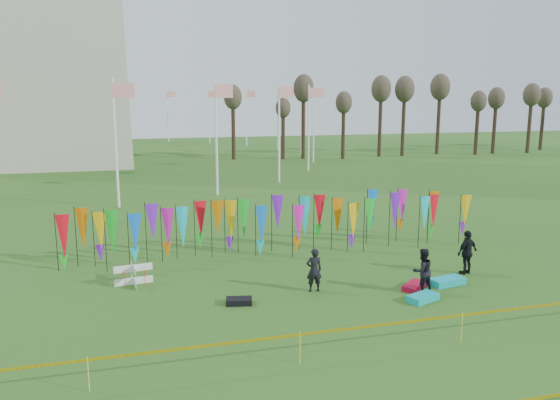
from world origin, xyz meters
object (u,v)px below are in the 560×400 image
object	(u,v)px
person_right	(467,252)
kite_bag_teal	(447,281)
kite_bag_turquoise	(423,298)
person_mid	(422,271)
kite_bag_black	(239,301)
box_kite	(133,275)
person_left	(314,270)
kite_bag_red	(414,286)

from	to	relation	value
person_right	kite_bag_teal	world-z (taller)	person_right
person_right	kite_bag_turquoise	world-z (taller)	person_right
person_mid	kite_bag_black	world-z (taller)	person_mid
person_mid	kite_bag_turquoise	size ratio (longest dim) A/B	1.43
person_right	kite_bag_turquoise	size ratio (longest dim) A/B	1.54
box_kite	kite_bag_black	world-z (taller)	box_kite
person_left	kite_bag_red	bearing A→B (deg)	170.33
person_left	kite_bag_black	size ratio (longest dim) A/B	1.83
person_right	kite_bag_black	world-z (taller)	person_right
kite_bag_red	box_kite	bearing A→B (deg)	162.22
box_kite	kite_bag_black	distance (m)	4.52
kite_bag_black	box_kite	bearing A→B (deg)	139.32
person_left	kite_bag_red	world-z (taller)	person_left
box_kite	person_left	size ratio (longest dim) A/B	0.50
person_left	kite_bag_red	xyz separation A→B (m)	(3.64, -0.74, -0.69)
person_mid	kite_bag_red	bearing A→B (deg)	-93.32
person_mid	kite_bag_black	distance (m)	6.59
box_kite	kite_bag_turquoise	xyz separation A→B (m)	(9.58, -4.33, -0.29)
person_right	kite_bag_red	world-z (taller)	person_right
person_left	person_mid	xyz separation A→B (m)	(3.67, -1.18, 0.02)
box_kite	kite_bag_red	size ratio (longest dim) A/B	0.70
kite_bag_black	person_right	bearing A→B (deg)	4.75
kite_bag_red	person_right	bearing A→B (deg)	19.67
kite_bag_black	person_left	bearing A→B (deg)	10.03
kite_bag_red	kite_bag_teal	xyz separation A→B (m)	(1.40, 0.08, 0.02)
kite_bag_teal	person_left	bearing A→B (deg)	172.54
box_kite	person_mid	distance (m)	10.58
kite_bag_turquoise	kite_bag_teal	world-z (taller)	kite_bag_teal
person_mid	person_right	world-z (taller)	person_right
person_right	kite_bag_turquoise	bearing A→B (deg)	17.78
person_right	kite_bag_black	distance (m)	9.39
person_left	kite_bag_turquoise	distance (m)	3.88
person_right	kite_bag_teal	size ratio (longest dim) A/B	1.34
person_left	kite_bag_black	world-z (taller)	person_left
person_left	person_right	xyz separation A→B (m)	(6.47, 0.27, 0.08)
box_kite	kite_bag_red	xyz separation A→B (m)	(9.91, -3.18, -0.30)
kite_bag_red	kite_bag_black	xyz separation A→B (m)	(-6.49, 0.24, -0.00)
kite_bag_black	kite_bag_teal	world-z (taller)	kite_bag_teal
box_kite	kite_bag_turquoise	bearing A→B (deg)	-24.32
kite_bag_red	kite_bag_black	distance (m)	6.49
person_mid	kite_bag_teal	xyz separation A→B (m)	(1.37, 0.53, -0.69)
kite_bag_turquoise	kite_bag_teal	distance (m)	2.12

